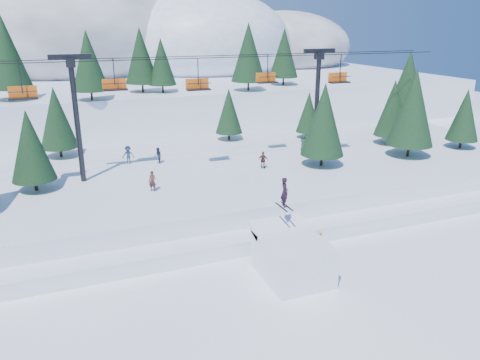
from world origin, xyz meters
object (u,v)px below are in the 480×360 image
object	(u,v)px
banner_near	(330,232)
banner_far	(363,220)
jump_kicker	(292,256)
chairlift	(193,93)

from	to	relation	value
banner_near	banner_far	xyz separation A→B (m)	(3.60, 0.94, 0.00)
jump_kicker	chairlift	distance (m)	18.22
jump_kicker	banner_near	size ratio (longest dim) A/B	2.24
jump_kicker	banner_far	world-z (taller)	jump_kicker
chairlift	banner_near	size ratio (longest dim) A/B	17.19
jump_kicker	chairlift	size ratio (longest dim) A/B	0.13
jump_kicker	banner_near	world-z (taller)	jump_kicker
banner_far	banner_near	bearing A→B (deg)	-165.40
chairlift	banner_far	size ratio (longest dim) A/B	17.69
chairlift	banner_near	xyz separation A→B (m)	(6.39, -12.71, -8.78)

